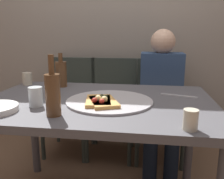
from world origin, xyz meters
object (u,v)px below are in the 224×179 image
tumbler_far (52,88)px  wine_glass (27,79)px  pizza_slice_extra (104,102)px  table_knife (179,96)px  pizza_slice_last (98,101)px  chair_middle (112,100)px  dining_table (97,114)px  short_glass (191,120)px  guest_in_sweater (161,93)px  pizza_tray (109,101)px  beer_bottle (53,93)px  chair_left (71,99)px  chair_right (160,102)px  wine_bottle (61,73)px  tumbler_near (36,97)px

tumbler_far → wine_glass: 0.42m
pizza_slice_extra → table_knife: size_ratio=1.15×
pizza_slice_last → chair_middle: bearing=93.7°
dining_table → short_glass: 0.61m
short_glass → guest_in_sweater: 1.10m
dining_table → pizza_slice_extra: 0.17m
pizza_tray → pizza_slice_extra: 0.08m
beer_bottle → chair_middle: (0.11, 1.16, -0.35)m
pizza_tray → wine_glass: wine_glass is taller
dining_table → table_knife: size_ratio=6.10×
pizza_tray → table_knife: 0.45m
pizza_slice_extra → chair_left: size_ratio=0.28×
table_knife → chair_right: 0.75m
dining_table → pizza_slice_last: (0.03, -0.10, 0.11)m
pizza_slice_extra → wine_bottle: wine_bottle is taller
pizza_slice_last → tumbler_near: tumbler_near is taller
pizza_slice_last → tumbler_near: size_ratio=2.31×
tumbler_far → table_knife: (0.77, 0.10, -0.04)m
chair_left → pizza_slice_last: bearing=116.2°
table_knife → short_glass: bearing=-74.5°
chair_right → guest_in_sweater: bearing=90.0°
pizza_slice_extra → chair_left: 1.12m
tumbler_near → wine_glass: tumbler_near is taller
pizza_slice_last → chair_middle: 0.99m
beer_bottle → table_knife: 0.78m
pizza_slice_last → wine_bottle: 0.55m
pizza_slice_extra → beer_bottle: beer_bottle is taller
wine_glass → guest_in_sweater: (1.01, 0.37, -0.16)m
guest_in_sweater → pizza_slice_last: bearing=64.5°
table_knife → pizza_slice_extra: bearing=-130.1°
wine_bottle → table_knife: size_ratio=1.10×
dining_table → pizza_slice_last: size_ratio=5.59×
wine_bottle → pizza_tray: bearing=-40.9°
guest_in_sweater → beer_bottle: bearing=61.1°
beer_bottle → chair_right: bearing=64.4°
wine_bottle → chair_middle: bearing=61.9°
chair_right → table_knife: bearing=95.9°
short_glass → guest_in_sweater: guest_in_sweater is taller
pizza_tray → tumbler_near: size_ratio=4.67×
pizza_slice_extra → wine_glass: wine_glass is taller
tumbler_far → chair_right: chair_right is taller
short_glass → chair_left: size_ratio=0.09×
chair_left → chair_middle: (0.41, 0.00, 0.00)m
beer_bottle → dining_table: bearing=64.0°
pizza_slice_last → chair_right: size_ratio=0.27×
wine_glass → guest_in_sweater: bearing=19.9°
pizza_slice_extra → table_knife: bearing=32.3°
tumbler_near → chair_right: size_ratio=0.12×
chair_left → chair_middle: same height
tumbler_far → chair_left: chair_left is taller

